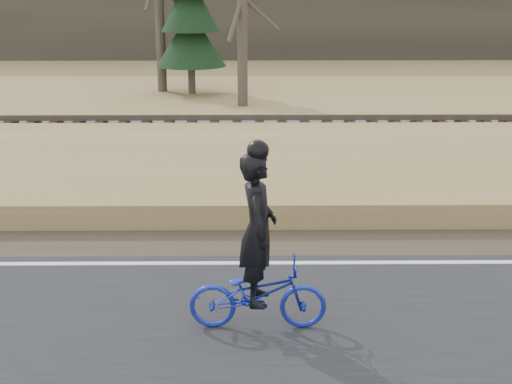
{
  "coord_description": "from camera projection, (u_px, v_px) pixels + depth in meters",
  "views": [
    {
      "loc": [
        -5.07,
        -9.82,
        4.23
      ],
      "look_at": [
        -4.97,
        0.5,
        1.1
      ],
      "focal_mm": 50.0,
      "sensor_mm": 36.0,
      "label": 1
    }
  ],
  "objects": [
    {
      "name": "bare_tree_near_left",
      "position": [
        242.0,
        12.0,
        23.43
      ],
      "size": [
        0.36,
        0.36,
        6.2
      ],
      "primitive_type": "cylinder",
      "color": "#494136",
      "rests_on": "ground"
    },
    {
      "name": "conifer",
      "position": [
        190.0,
        5.0,
        25.92
      ],
      "size": [
        2.6,
        2.6,
        6.83
      ],
      "color": "#494136",
      "rests_on": "ground"
    },
    {
      "name": "cyclist",
      "position": [
        258.0,
        267.0,
        8.62
      ],
      "size": [
        1.69,
        0.69,
        2.38
      ],
      "rotation": [
        0.0,
        0.0,
        1.56
      ],
      "color": "#162599",
      "rests_on": "road"
    },
    {
      "name": "treeline_backdrop",
      "position": [
        343.0,
        0.0,
        38.51
      ],
      "size": [
        120.0,
        4.0,
        6.0
      ],
      "primitive_type": "cube",
      "color": "#383328",
      "rests_on": "ground"
    },
    {
      "name": "railroad",
      "position": [
        448.0,
        128.0,
        18.17
      ],
      "size": [
        120.0,
        2.4,
        0.29
      ],
      "color": "black",
      "rests_on": "ballast"
    },
    {
      "name": "embankment",
      "position": [
        496.0,
        180.0,
        14.63
      ],
      "size": [
        120.0,
        5.0,
        0.44
      ],
      "primitive_type": "cube",
      "color": "#98774D",
      "rests_on": "ground"
    },
    {
      "name": "ballast",
      "position": [
        447.0,
        139.0,
        18.26
      ],
      "size": [
        120.0,
        3.0,
        0.45
      ],
      "primitive_type": "cube",
      "color": "slate",
      "rests_on": "ground"
    }
  ]
}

